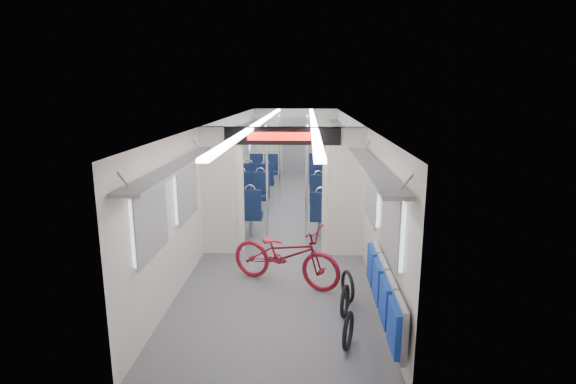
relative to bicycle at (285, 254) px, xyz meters
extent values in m
plane|color=#515456|center=(-0.11, 3.34, -0.47)|extent=(12.00, 12.00, 0.00)
cube|color=silver|center=(-1.56, 3.34, 0.68)|extent=(0.02, 12.00, 2.30)
cube|color=silver|center=(1.34, 3.34, 0.68)|extent=(0.02, 12.00, 2.30)
cube|color=silver|center=(-0.11, 9.34, 0.68)|extent=(2.90, 0.02, 2.30)
cube|color=silver|center=(-0.11, -2.66, 0.68)|extent=(2.90, 0.02, 2.30)
cube|color=silver|center=(-0.11, 3.34, 1.83)|extent=(2.90, 12.00, 0.02)
cube|color=white|center=(-0.66, 3.34, 1.80)|extent=(0.12, 11.40, 0.04)
cube|color=white|center=(0.44, 3.34, 1.80)|extent=(0.12, 11.40, 0.04)
cube|color=silver|center=(-1.24, 1.34, 0.53)|extent=(0.65, 0.18, 2.00)
cube|color=silver|center=(1.01, 1.34, 0.53)|extent=(0.65, 0.18, 2.00)
cube|color=silver|center=(-0.11, 1.34, 1.68)|extent=(2.90, 0.18, 0.30)
cylinder|color=silver|center=(-0.91, 1.34, 0.53)|extent=(0.20, 0.20, 2.00)
cylinder|color=silver|center=(0.69, 1.34, 0.53)|extent=(0.20, 0.20, 2.00)
cube|color=black|center=(-0.11, 1.23, 1.68)|extent=(2.00, 0.03, 0.30)
cube|color=#FF0C07|center=(-0.11, 1.21, 1.68)|extent=(1.20, 0.02, 0.14)
cube|color=silver|center=(-1.53, -1.46, 0.93)|extent=(0.04, 1.00, 0.75)
cube|color=silver|center=(1.31, -1.46, 0.93)|extent=(0.04, 1.00, 0.75)
cube|color=silver|center=(-1.53, 0.14, 0.93)|extent=(0.04, 1.00, 0.75)
cube|color=silver|center=(1.31, 0.14, 0.93)|extent=(0.04, 1.00, 0.75)
cube|color=silver|center=(-1.53, 2.84, 0.93)|extent=(0.04, 1.00, 0.75)
cube|color=silver|center=(1.31, 2.84, 0.93)|extent=(0.04, 1.00, 0.75)
cube|color=silver|center=(-1.53, 4.74, 0.93)|extent=(0.04, 1.00, 0.75)
cube|color=silver|center=(1.31, 4.74, 0.93)|extent=(0.04, 1.00, 0.75)
cube|color=silver|center=(-1.53, 6.64, 0.93)|extent=(0.04, 1.00, 0.75)
cube|color=silver|center=(1.31, 6.64, 0.93)|extent=(0.04, 1.00, 0.75)
cube|color=silver|center=(-1.53, 8.44, 0.93)|extent=(0.04, 1.00, 0.75)
cube|color=silver|center=(1.31, 8.44, 0.93)|extent=(0.04, 1.00, 0.75)
cube|color=gray|center=(-1.38, -0.66, 1.48)|extent=(0.30, 3.60, 0.04)
cube|color=gray|center=(1.16, -0.66, 1.48)|extent=(0.30, 3.60, 0.04)
cube|color=gray|center=(-1.38, 5.34, 1.48)|extent=(0.30, 7.60, 0.04)
cube|color=gray|center=(1.16, 5.34, 1.48)|extent=(0.30, 7.60, 0.04)
cube|color=gray|center=(-0.11, 9.28, 0.53)|extent=(0.90, 0.05, 2.00)
imported|color=maroon|center=(0.00, 0.00, 0.00)|extent=(1.89, 1.29, 0.94)
cube|color=gray|center=(1.27, -2.30, 0.11)|extent=(0.06, 0.51, 0.57)
cube|color=navy|center=(1.21, -2.30, 0.11)|extent=(0.06, 0.46, 0.48)
cube|color=gray|center=(1.27, -1.75, 0.11)|extent=(0.06, 0.51, 0.57)
cube|color=navy|center=(1.21, -1.75, 0.11)|extent=(0.06, 0.46, 0.48)
cube|color=gray|center=(1.27, -1.20, 0.11)|extent=(0.06, 0.51, 0.57)
cube|color=navy|center=(1.21, -1.20, 0.11)|extent=(0.06, 0.46, 0.48)
cube|color=gray|center=(1.27, -0.65, 0.11)|extent=(0.06, 0.51, 0.57)
cube|color=navy|center=(1.21, -0.65, 0.11)|extent=(0.06, 0.46, 0.48)
torus|color=black|center=(0.80, -1.78, -0.27)|extent=(0.18, 0.45, 0.46)
torus|color=black|center=(0.83, -1.02, -0.28)|extent=(0.17, 0.44, 0.44)
torus|color=black|center=(0.90, -0.58, -0.27)|extent=(0.17, 0.46, 0.46)
cube|color=#0B1734|center=(-0.81, 2.36, -0.07)|extent=(0.44, 0.41, 0.10)
cylinder|color=gray|center=(-0.81, 2.36, -0.30)|extent=(0.10, 0.10, 0.35)
cube|color=#0B1734|center=(-0.81, 2.20, 0.25)|extent=(0.44, 0.08, 0.54)
torus|color=silver|center=(-0.81, 2.20, 0.52)|extent=(0.22, 0.03, 0.22)
cube|color=#0B1734|center=(-0.81, 4.03, -0.07)|extent=(0.44, 0.41, 0.10)
cylinder|color=gray|center=(-0.81, 4.03, -0.30)|extent=(0.10, 0.10, 0.35)
cube|color=#0B1734|center=(-0.81, 4.19, 0.25)|extent=(0.44, 0.08, 0.54)
torus|color=silver|center=(-0.81, 4.19, 0.52)|extent=(0.22, 0.03, 0.22)
cube|color=#0B1734|center=(-1.28, 2.36, -0.07)|extent=(0.44, 0.41, 0.10)
cylinder|color=gray|center=(-1.28, 2.36, -0.30)|extent=(0.10, 0.10, 0.35)
cube|color=#0B1734|center=(-1.28, 2.20, 0.25)|extent=(0.44, 0.08, 0.54)
torus|color=silver|center=(-1.28, 2.20, 0.52)|extent=(0.22, 0.03, 0.22)
cube|color=#0B1734|center=(-1.28, 4.03, -0.07)|extent=(0.44, 0.41, 0.10)
cylinder|color=gray|center=(-1.28, 4.03, -0.30)|extent=(0.10, 0.10, 0.35)
cube|color=#0B1734|center=(-1.28, 4.19, 0.25)|extent=(0.44, 0.08, 0.54)
torus|color=silver|center=(-1.28, 4.19, 0.52)|extent=(0.22, 0.03, 0.22)
cube|color=#0B1734|center=(0.59, 2.34, -0.07)|extent=(0.41, 0.39, 0.10)
cylinder|color=gray|center=(0.59, 2.34, -0.30)|extent=(0.10, 0.10, 0.35)
cube|color=#0B1734|center=(0.59, 2.18, 0.23)|extent=(0.41, 0.07, 0.51)
torus|color=silver|center=(0.59, 2.18, 0.48)|extent=(0.21, 0.03, 0.21)
cube|color=#0B1734|center=(0.59, 3.90, -0.07)|extent=(0.41, 0.39, 0.10)
cylinder|color=gray|center=(0.59, 3.90, -0.30)|extent=(0.10, 0.10, 0.35)
cube|color=#0B1734|center=(0.59, 4.06, 0.23)|extent=(0.41, 0.07, 0.51)
torus|color=silver|center=(0.59, 4.06, 0.48)|extent=(0.21, 0.03, 0.21)
cube|color=#0B1734|center=(1.06, 2.34, -0.07)|extent=(0.41, 0.39, 0.10)
cylinder|color=gray|center=(1.06, 2.34, -0.30)|extent=(0.10, 0.10, 0.35)
cube|color=#0B1734|center=(1.06, 2.18, 0.23)|extent=(0.41, 0.07, 0.51)
torus|color=silver|center=(1.06, 2.18, 0.48)|extent=(0.21, 0.03, 0.21)
cube|color=#0B1734|center=(1.06, 3.90, -0.07)|extent=(0.41, 0.39, 0.10)
cylinder|color=gray|center=(1.06, 3.90, -0.30)|extent=(0.10, 0.10, 0.35)
cube|color=#0B1734|center=(1.06, 4.06, 0.23)|extent=(0.41, 0.07, 0.51)
torus|color=silver|center=(1.06, 4.06, 0.48)|extent=(0.21, 0.03, 0.21)
cube|color=#0B1734|center=(-0.81, 5.75, -0.07)|extent=(0.42, 0.40, 0.10)
cylinder|color=gray|center=(-0.81, 5.75, -0.30)|extent=(0.10, 0.10, 0.35)
cube|color=#0B1734|center=(-0.81, 5.59, 0.24)|extent=(0.42, 0.08, 0.52)
torus|color=silver|center=(-0.81, 5.59, 0.50)|extent=(0.22, 0.03, 0.22)
cube|color=#0B1734|center=(-0.81, 7.36, -0.07)|extent=(0.42, 0.40, 0.10)
cylinder|color=gray|center=(-0.81, 7.36, -0.30)|extent=(0.10, 0.10, 0.35)
cube|color=#0B1734|center=(-0.81, 7.52, 0.24)|extent=(0.42, 0.08, 0.52)
torus|color=silver|center=(-0.81, 7.52, 0.50)|extent=(0.22, 0.03, 0.22)
cube|color=#0B1734|center=(-1.28, 5.75, -0.07)|extent=(0.42, 0.40, 0.10)
cylinder|color=gray|center=(-1.28, 5.75, -0.30)|extent=(0.10, 0.10, 0.35)
cube|color=#0B1734|center=(-1.28, 5.59, 0.24)|extent=(0.42, 0.08, 0.52)
torus|color=silver|center=(-1.28, 5.59, 0.50)|extent=(0.22, 0.03, 0.22)
cube|color=#0B1734|center=(-1.28, 7.36, -0.07)|extent=(0.42, 0.40, 0.10)
cylinder|color=gray|center=(-1.28, 7.36, -0.30)|extent=(0.10, 0.10, 0.35)
cube|color=#0B1734|center=(-1.28, 7.52, 0.24)|extent=(0.42, 0.08, 0.52)
torus|color=silver|center=(-1.28, 7.52, 0.50)|extent=(0.22, 0.03, 0.22)
cube|color=#0B1734|center=(0.59, 5.96, -0.07)|extent=(0.42, 0.39, 0.10)
cylinder|color=gray|center=(0.59, 5.96, -0.30)|extent=(0.10, 0.10, 0.35)
cube|color=#0B1734|center=(0.59, 5.80, 0.24)|extent=(0.42, 0.07, 0.51)
torus|color=silver|center=(0.59, 5.80, 0.49)|extent=(0.21, 0.03, 0.21)
cube|color=#0B1734|center=(0.59, 7.55, -0.07)|extent=(0.42, 0.39, 0.10)
cylinder|color=gray|center=(0.59, 7.55, -0.30)|extent=(0.10, 0.10, 0.35)
cube|color=#0B1734|center=(0.59, 7.71, 0.24)|extent=(0.42, 0.07, 0.51)
torus|color=silver|center=(0.59, 7.71, 0.49)|extent=(0.21, 0.03, 0.21)
cube|color=#0B1734|center=(1.06, 5.96, -0.07)|extent=(0.42, 0.39, 0.10)
cylinder|color=gray|center=(1.06, 5.96, -0.30)|extent=(0.10, 0.10, 0.35)
cube|color=#0B1734|center=(1.06, 5.80, 0.24)|extent=(0.42, 0.07, 0.51)
torus|color=silver|center=(1.06, 5.80, 0.49)|extent=(0.21, 0.03, 0.21)
cube|color=#0B1734|center=(1.06, 7.55, -0.07)|extent=(0.42, 0.39, 0.10)
cylinder|color=gray|center=(1.06, 7.55, -0.30)|extent=(0.10, 0.10, 0.35)
cube|color=#0B1734|center=(1.06, 7.71, 0.24)|extent=(0.42, 0.07, 0.51)
torus|color=silver|center=(1.06, 7.71, 0.49)|extent=(0.21, 0.03, 0.21)
cylinder|color=silver|center=(-0.43, 1.76, 0.68)|extent=(0.05, 0.05, 2.30)
cylinder|color=silver|center=(0.31, 1.86, 0.68)|extent=(0.05, 0.05, 2.30)
cylinder|color=silver|center=(-0.40, 5.18, 0.68)|extent=(0.04, 0.04, 2.30)
cylinder|color=silver|center=(0.30, 5.17, 0.68)|extent=(0.04, 0.04, 2.30)
camera|label=1|loc=(0.32, -6.46, 2.44)|focal=28.00mm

